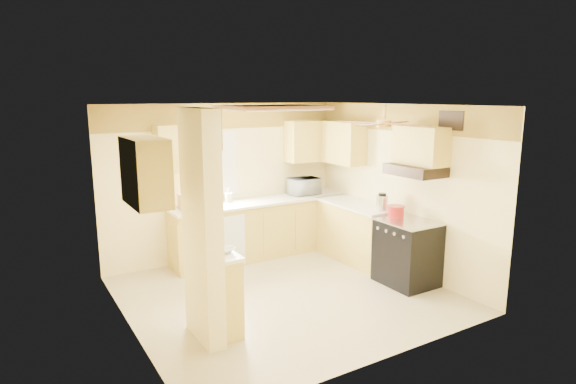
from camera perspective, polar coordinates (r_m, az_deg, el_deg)
floor at (r=6.59m, az=-0.32°, el=-12.04°), size 4.00×4.00×0.00m
ceiling at (r=6.05m, az=-0.35°, el=10.23°), size 4.00×4.00×0.00m
wall_back at (r=7.86m, az=-7.47°, el=1.24°), size 4.00×0.00×4.00m
wall_front at (r=4.73m, az=11.64°, el=-5.72°), size 4.00×0.00×4.00m
wall_left at (r=5.48m, az=-18.62°, el=-3.71°), size 0.00×3.80×3.80m
wall_right at (r=7.41m, az=13.05°, el=0.42°), size 0.00×3.80×3.80m
wallpaper_border at (r=7.73m, az=-7.61°, el=8.90°), size 4.00×0.02×0.40m
partition_column at (r=5.15m, az=-10.16°, el=-4.25°), size 0.20×0.70×2.50m
partition_ledge at (r=5.49m, az=-7.67°, el=-12.01°), size 0.25×0.55×0.90m
ledge_top at (r=5.32m, az=-7.81°, el=-7.36°), size 0.28×0.58×0.04m
lower_cabinets_back at (r=7.99m, az=-3.16°, el=-4.40°), size 3.00×0.60×0.90m
lower_cabinets_right at (r=7.83m, az=8.14°, el=-4.83°), size 0.60×1.40×0.90m
countertop_back at (r=7.87m, az=-3.16°, el=-1.12°), size 3.04×0.64×0.04m
countertop_right at (r=7.71m, az=8.18°, el=-1.48°), size 0.64×1.44×0.04m
dishwasher_panel at (r=7.41m, az=-7.16°, el=-5.90°), size 0.58×0.02×0.80m
window at (r=7.71m, az=-9.19°, el=3.25°), size 0.92×0.02×1.02m
upper_cab_back_left at (r=7.32m, az=-13.15°, el=5.03°), size 0.60×0.35×0.70m
upper_cab_back_right at (r=8.37m, az=2.71°, el=6.09°), size 0.90×0.35×0.70m
upper_cab_right at (r=8.15m, az=6.20°, el=5.89°), size 0.35×1.00×0.70m
upper_cab_left_wall at (r=5.16m, az=-16.52°, el=2.32°), size 0.35×0.75×0.70m
upper_cab_over_stove at (r=6.81m, az=15.48°, el=5.31°), size 0.35×0.76×0.52m
stove at (r=7.00m, az=13.96°, el=-6.94°), size 0.68×0.77×0.92m
range_hood at (r=6.78m, az=14.84°, el=2.52°), size 0.50×0.76×0.14m
poster_menu at (r=5.06m, az=-9.21°, el=2.47°), size 0.02×0.42×0.57m
poster_nashville at (r=5.20m, az=-8.99°, el=-4.62°), size 0.02×0.42×0.57m
ceiling_light_panel at (r=6.53m, az=-1.87°, el=9.92°), size 1.35×0.95×0.06m
ceiling_fan at (r=6.09m, az=11.29°, el=8.01°), size 1.15×1.15×0.26m
vent_grate at (r=6.66m, az=18.77°, el=8.02°), size 0.02×0.40×0.25m
microwave at (r=8.30m, az=1.91°, el=0.69°), size 0.52×0.36×0.28m
bowl at (r=5.33m, az=-7.46°, el=-6.83°), size 0.26×0.26×0.05m
dutch_oven at (r=7.02m, az=12.65°, el=-2.25°), size 0.25×0.25×0.17m
kettle at (r=7.27m, az=11.08°, el=-1.22°), size 0.17×0.17×0.26m
dish_rack at (r=7.41m, az=-11.37°, el=-1.32°), size 0.41×0.31×0.22m
utensil_crock at (r=7.76m, az=-7.05°, el=-0.64°), size 0.11×0.11×0.23m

